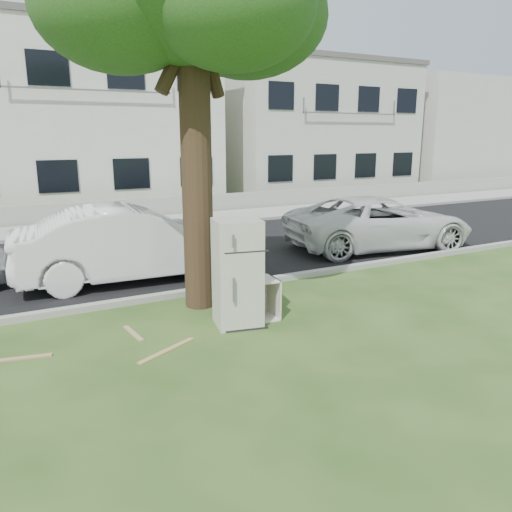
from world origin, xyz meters
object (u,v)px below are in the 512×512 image
car_right (379,223)px  car_center (133,243)px  fridge (237,273)px  cabinet (251,300)px

car_right → car_center: bearing=98.3°
car_center → car_right: bearing=-87.6°
car_center → car_right: size_ratio=0.95×
car_center → fridge: bearing=-163.0°
car_center → car_right: car_center is taller
cabinet → car_right: (5.72, 3.27, 0.37)m
fridge → cabinet: size_ratio=1.96×
cabinet → car_right: size_ratio=0.17×
cabinet → car_right: bearing=34.8°
car_center → car_right: (6.85, -0.12, -0.09)m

